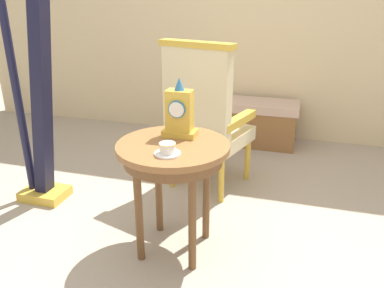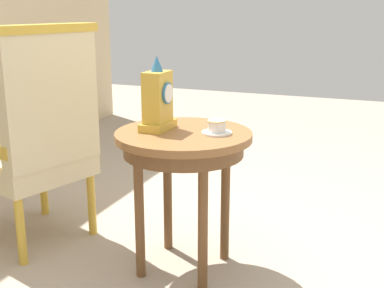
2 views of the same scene
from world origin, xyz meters
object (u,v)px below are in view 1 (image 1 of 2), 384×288
mantel_clock (180,113)px  armchair (204,116)px  window_bench (250,122)px  teacup_left (167,149)px  harp (35,104)px  side_table (173,158)px

mantel_clock → armchair: (-0.02, 0.66, -0.22)m
armchair → window_bench: armchair is taller
teacup_left → harp: bearing=157.9°
window_bench → harp: bearing=-129.2°
mantel_clock → armchair: 0.70m
side_table → armchair: 0.79m
window_bench → mantel_clock: bearing=-96.2°
window_bench → side_table: bearing=-95.7°
teacup_left → armchair: 0.95m
teacup_left → harp: size_ratio=0.07×
side_table → armchair: bearing=91.7°
harp → side_table: bearing=-15.4°
side_table → teacup_left: bearing=-81.6°
mantel_clock → harp: bearing=170.8°
teacup_left → harp: 1.20m
side_table → teacup_left: teacup_left is taller
teacup_left → mantel_clock: 0.30m
teacup_left → window_bench: size_ratio=0.14×
teacup_left → mantel_clock: mantel_clock is taller
teacup_left → mantel_clock: (-0.02, 0.28, 0.11)m
mantel_clock → armchair: armchair is taller
armchair → window_bench: size_ratio=1.22×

